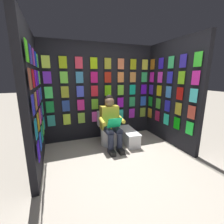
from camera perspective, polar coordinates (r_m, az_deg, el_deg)
name	(u,v)px	position (r m, az deg, el deg)	size (l,w,h in m)	color
ground_plane	(131,173)	(2.79, 7.21, -21.71)	(30.00, 30.00, 0.00)	#B2A899
display_wall_back	(100,92)	(3.96, -4.31, 7.39)	(2.91, 0.14, 2.38)	black
display_wall_left	(171,94)	(3.87, 21.14, 6.38)	(0.14, 1.73, 2.38)	black
display_wall_right	(33,100)	(2.93, -27.30, 3.82)	(0.14, 1.73, 2.38)	black
toilet	(108,130)	(3.69, -1.59, -6.82)	(0.41, 0.55, 0.77)	white
person_reading	(111,122)	(3.40, -0.39, -3.73)	(0.53, 0.68, 1.19)	gold
comic_longbox_near	(129,136)	(3.79, 6.19, -8.97)	(0.37, 0.82, 0.33)	silver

